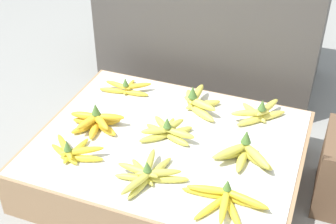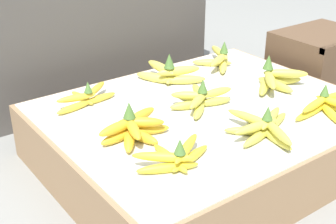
{
  "view_description": "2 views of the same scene",
  "coord_description": "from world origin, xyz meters",
  "px_view_note": "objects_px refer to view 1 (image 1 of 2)",
  "views": [
    {
      "loc": [
        0.49,
        -1.29,
        1.28
      ],
      "look_at": [
        -0.01,
        0.01,
        0.31
      ],
      "focal_mm": 50.0,
      "sensor_mm": 36.0,
      "label": 1
    },
    {
      "loc": [
        -0.89,
        -1.0,
        0.82
      ],
      "look_at": [
        -0.13,
        0.03,
        0.2
      ],
      "focal_mm": 50.0,
      "sensor_mm": 36.0,
      "label": 2
    }
  ],
  "objects_px": {
    "banana_bunch_back_midright": "(259,113)",
    "banana_bunch_middle_midleft": "(168,131)",
    "banana_bunch_front_left": "(73,152)",
    "banana_bunch_back_midleft": "(198,102)",
    "banana_bunch_front_midleft": "(148,174)",
    "banana_bunch_middle_midright": "(244,154)",
    "banana_bunch_middle_left": "(96,122)",
    "banana_bunch_back_left": "(126,88)",
    "banana_bunch_front_midright": "(225,200)"
  },
  "relations": [
    {
      "from": "banana_bunch_front_left",
      "to": "banana_bunch_front_midright",
      "type": "xyz_separation_m",
      "value": [
        0.57,
        -0.04,
        -0.0
      ]
    },
    {
      "from": "banana_bunch_middle_left",
      "to": "banana_bunch_middle_midright",
      "type": "distance_m",
      "value": 0.58
    },
    {
      "from": "banana_bunch_middle_midleft",
      "to": "banana_bunch_back_midleft",
      "type": "distance_m",
      "value": 0.22
    },
    {
      "from": "banana_bunch_front_midleft",
      "to": "banana_bunch_front_midright",
      "type": "relative_size",
      "value": 0.9
    },
    {
      "from": "banana_bunch_middle_left",
      "to": "banana_bunch_back_left",
      "type": "relative_size",
      "value": 0.95
    },
    {
      "from": "banana_bunch_front_left",
      "to": "banana_bunch_back_midright",
      "type": "bearing_deg",
      "value": 39.46
    },
    {
      "from": "banana_bunch_back_midright",
      "to": "banana_bunch_back_left",
      "type": "bearing_deg",
      "value": -179.31
    },
    {
      "from": "banana_bunch_front_left",
      "to": "banana_bunch_middle_left",
      "type": "bearing_deg",
      "value": 92.21
    },
    {
      "from": "banana_bunch_middle_midleft",
      "to": "banana_bunch_middle_midright",
      "type": "relative_size",
      "value": 0.95
    },
    {
      "from": "banana_bunch_front_midright",
      "to": "banana_bunch_middle_midright",
      "type": "xyz_separation_m",
      "value": [
        0.0,
        0.23,
        0.01
      ]
    },
    {
      "from": "banana_bunch_middle_midleft",
      "to": "banana_bunch_back_midleft",
      "type": "relative_size",
      "value": 1.04
    },
    {
      "from": "banana_bunch_middle_left",
      "to": "banana_bunch_back_midright",
      "type": "height_order",
      "value": "banana_bunch_middle_left"
    },
    {
      "from": "banana_bunch_back_midright",
      "to": "banana_bunch_middle_midleft",
      "type": "bearing_deg",
      "value": -141.67
    },
    {
      "from": "banana_bunch_front_left",
      "to": "banana_bunch_back_midright",
      "type": "relative_size",
      "value": 1.09
    },
    {
      "from": "banana_bunch_back_midleft",
      "to": "banana_bunch_back_midright",
      "type": "xyz_separation_m",
      "value": [
        0.25,
        0.02,
        -0.0
      ]
    },
    {
      "from": "banana_bunch_front_left",
      "to": "banana_bunch_back_midleft",
      "type": "distance_m",
      "value": 0.55
    },
    {
      "from": "banana_bunch_front_left",
      "to": "banana_bunch_back_left",
      "type": "distance_m",
      "value": 0.46
    },
    {
      "from": "banana_bunch_front_midleft",
      "to": "banana_bunch_back_left",
      "type": "height_order",
      "value": "banana_bunch_front_midleft"
    },
    {
      "from": "banana_bunch_middle_midleft",
      "to": "banana_bunch_back_left",
      "type": "distance_m",
      "value": 0.36
    },
    {
      "from": "banana_bunch_front_midleft",
      "to": "banana_bunch_middle_midleft",
      "type": "height_order",
      "value": "banana_bunch_middle_midleft"
    },
    {
      "from": "banana_bunch_middle_left",
      "to": "banana_bunch_back_midleft",
      "type": "xyz_separation_m",
      "value": [
        0.33,
        0.27,
        0.0
      ]
    },
    {
      "from": "banana_bunch_front_left",
      "to": "banana_bunch_front_midright",
      "type": "distance_m",
      "value": 0.57
    },
    {
      "from": "banana_bunch_front_left",
      "to": "banana_bunch_front_midleft",
      "type": "bearing_deg",
      "value": -2.96
    },
    {
      "from": "banana_bunch_front_left",
      "to": "banana_bunch_middle_left",
      "type": "height_order",
      "value": "banana_bunch_middle_left"
    },
    {
      "from": "banana_bunch_middle_midleft",
      "to": "banana_bunch_front_midright",
      "type": "bearing_deg",
      "value": -42.28
    },
    {
      "from": "banana_bunch_back_midleft",
      "to": "banana_bunch_front_left",
      "type": "bearing_deg",
      "value": -125.19
    },
    {
      "from": "banana_bunch_front_midright",
      "to": "banana_bunch_middle_midright",
      "type": "distance_m",
      "value": 0.23
    },
    {
      "from": "banana_bunch_middle_left",
      "to": "banana_bunch_front_midleft",
      "type": "bearing_deg",
      "value": -33.29
    },
    {
      "from": "banana_bunch_front_midleft",
      "to": "banana_bunch_middle_left",
      "type": "xyz_separation_m",
      "value": [
        -0.3,
        0.2,
        0.01
      ]
    },
    {
      "from": "banana_bunch_front_midleft",
      "to": "banana_bunch_front_midright",
      "type": "height_order",
      "value": "banana_bunch_front_midleft"
    },
    {
      "from": "banana_bunch_front_left",
      "to": "banana_bunch_middle_midright",
      "type": "distance_m",
      "value": 0.6
    },
    {
      "from": "banana_bunch_back_left",
      "to": "banana_bunch_back_midleft",
      "type": "height_order",
      "value": "banana_bunch_back_midleft"
    },
    {
      "from": "banana_bunch_front_midleft",
      "to": "banana_bunch_back_midleft",
      "type": "bearing_deg",
      "value": 87.0
    },
    {
      "from": "banana_bunch_front_midright",
      "to": "banana_bunch_back_midleft",
      "type": "xyz_separation_m",
      "value": [
        -0.25,
        0.49,
        0.01
      ]
    },
    {
      "from": "banana_bunch_front_midright",
      "to": "banana_bunch_middle_midleft",
      "type": "height_order",
      "value": "banana_bunch_middle_midleft"
    },
    {
      "from": "banana_bunch_middle_midleft",
      "to": "banana_bunch_back_left",
      "type": "relative_size",
      "value": 0.97
    },
    {
      "from": "banana_bunch_front_midleft",
      "to": "banana_bunch_middle_midleft",
      "type": "xyz_separation_m",
      "value": [
        -0.02,
        0.25,
        0.0
      ]
    },
    {
      "from": "banana_bunch_back_left",
      "to": "banana_bunch_back_midright",
      "type": "relative_size",
      "value": 1.08
    },
    {
      "from": "banana_bunch_back_midleft",
      "to": "banana_bunch_back_midright",
      "type": "distance_m",
      "value": 0.25
    },
    {
      "from": "banana_bunch_middle_left",
      "to": "banana_bunch_back_left",
      "type": "bearing_deg",
      "value": 90.21
    },
    {
      "from": "banana_bunch_front_midleft",
      "to": "banana_bunch_back_midleft",
      "type": "xyz_separation_m",
      "value": [
        0.02,
        0.47,
        0.01
      ]
    },
    {
      "from": "banana_bunch_front_left",
      "to": "banana_bunch_back_left",
      "type": "bearing_deg",
      "value": 91.0
    },
    {
      "from": "banana_bunch_middle_midright",
      "to": "banana_bunch_back_midright",
      "type": "distance_m",
      "value": 0.28
    },
    {
      "from": "banana_bunch_front_midright",
      "to": "banana_bunch_back_midleft",
      "type": "relative_size",
      "value": 1.38
    },
    {
      "from": "banana_bunch_back_midleft",
      "to": "banana_bunch_middle_left",
      "type": "bearing_deg",
      "value": -140.41
    },
    {
      "from": "banana_bunch_back_midleft",
      "to": "banana_bunch_front_midleft",
      "type": "bearing_deg",
      "value": -93.0
    },
    {
      "from": "banana_bunch_front_midleft",
      "to": "banana_bunch_back_midright",
      "type": "xyz_separation_m",
      "value": [
        0.28,
        0.48,
        0.0
      ]
    },
    {
      "from": "banana_bunch_front_left",
      "to": "banana_bunch_back_left",
      "type": "relative_size",
      "value": 1.01
    },
    {
      "from": "banana_bunch_back_left",
      "to": "banana_bunch_middle_midright",
      "type": "bearing_deg",
      "value": -24.81
    },
    {
      "from": "banana_bunch_front_left",
      "to": "banana_bunch_back_midright",
      "type": "xyz_separation_m",
      "value": [
        0.57,
        0.47,
        0.0
      ]
    }
  ]
}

